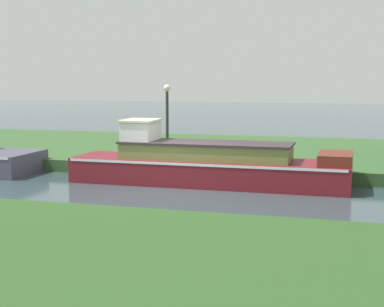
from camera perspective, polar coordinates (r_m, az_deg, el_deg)
ground_plane at (r=16.47m, az=-2.31°, el=-3.58°), size 120.00×120.00×0.00m
riverbank_far at (r=23.10m, az=3.16°, el=0.09°), size 72.00×10.00×0.40m
maroon_barge at (r=17.27m, az=1.58°, el=-1.07°), size 8.24×1.92×1.89m
lamp_post at (r=19.64m, az=-2.45°, el=4.13°), size 0.24×0.24×2.52m
mooring_post_near at (r=18.14m, az=5.23°, el=0.01°), size 0.18×0.18×0.83m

